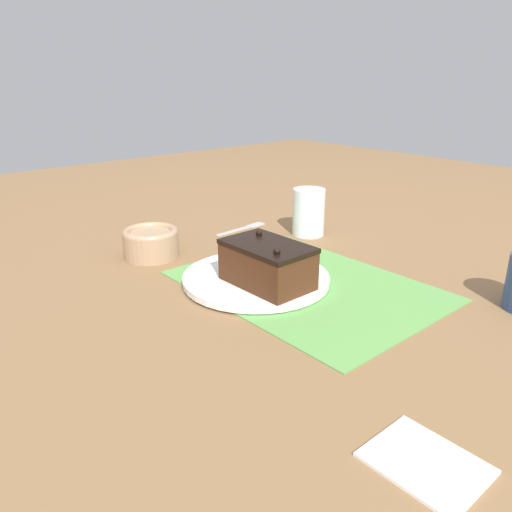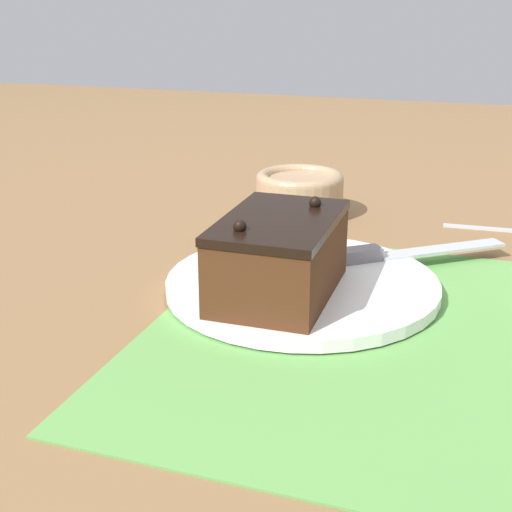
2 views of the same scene
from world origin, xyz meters
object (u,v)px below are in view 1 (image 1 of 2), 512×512
(small_bowl, at_px, (151,242))
(serving_knife, at_px, (253,253))
(drinking_glass, at_px, (309,212))
(dessert_fork, at_px, (245,227))
(chocolate_cake, at_px, (267,264))
(cake_plate, at_px, (256,278))

(small_bowl, bearing_deg, serving_knife, 39.33)
(serving_knife, relative_size, drinking_glass, 1.72)
(small_bowl, distance_m, dessert_fork, 0.28)
(chocolate_cake, bearing_deg, drinking_glass, 121.82)
(drinking_glass, xyz_separation_m, dessert_fork, (-0.14, -0.08, -0.05))
(chocolate_cake, bearing_deg, cake_plate, 165.36)
(serving_knife, height_order, dessert_fork, serving_knife)
(drinking_glass, xyz_separation_m, small_bowl, (-0.11, -0.36, -0.02))
(small_bowl, bearing_deg, dessert_fork, 95.44)
(cake_plate, distance_m, drinking_glass, 0.32)
(drinking_glass, height_order, small_bowl, drinking_glass)
(chocolate_cake, bearing_deg, serving_knife, 149.50)
(small_bowl, bearing_deg, cake_plate, 16.44)
(dessert_fork, bearing_deg, chocolate_cake, -36.87)
(small_bowl, bearing_deg, chocolate_cake, 12.06)
(serving_knife, distance_m, dessert_fork, 0.24)
(chocolate_cake, distance_m, small_bowl, 0.30)
(cake_plate, xyz_separation_m, serving_knife, (-0.08, 0.06, 0.01))
(small_bowl, height_order, dessert_fork, small_bowl)
(chocolate_cake, relative_size, drinking_glass, 1.43)
(small_bowl, xyz_separation_m, dessert_fork, (-0.03, 0.28, -0.03))
(serving_knife, bearing_deg, dessert_fork, 106.62)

